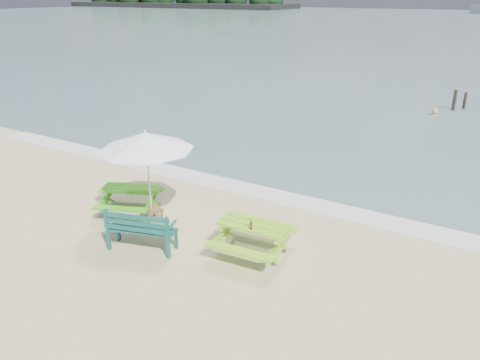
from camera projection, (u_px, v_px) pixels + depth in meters
The scene contains 9 objects.
foam_strip at pixel (251, 190), 13.56m from camera, with size 22.00×0.90×0.01m, color silver.
picnic_table_left at pixel (131, 200), 12.14m from camera, with size 1.90×1.99×0.67m.
picnic_table_right at pixel (254, 239), 10.19m from camera, with size 1.63×1.78×0.72m.
park_bench at pixel (142, 237), 10.38m from camera, with size 1.61×0.92×0.94m.
side_table at pixel (152, 214), 11.76m from camera, with size 0.58×0.58×0.30m.
patio_umbrella at pixel (146, 141), 11.04m from camera, with size 2.88×2.88×2.28m.
beer_bottle at pixel (251, 225), 9.81m from camera, with size 0.06×0.06×0.23m.
swimmer at pixel (432, 124), 22.05m from camera, with size 0.68×0.57×1.59m.
mooring_pilings at pixel (458, 102), 22.77m from camera, with size 0.55×0.75×1.18m.
Camera 1 is at (6.19, -6.22, 5.35)m, focal length 35.00 mm.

